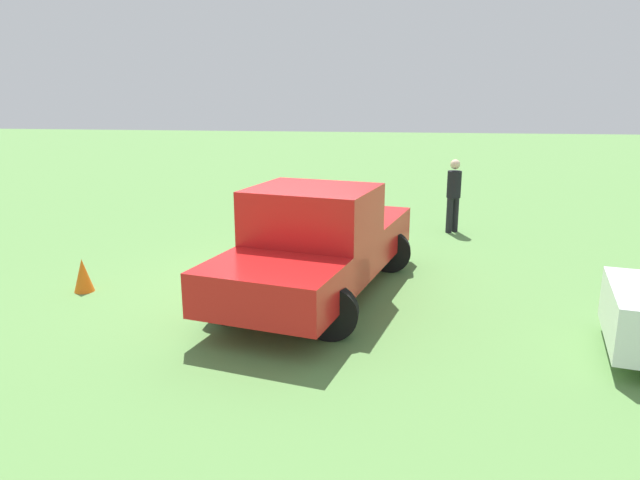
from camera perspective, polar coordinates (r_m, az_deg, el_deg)
ground_plane at (r=9.65m, az=-3.39°, el=-4.84°), size 80.00×80.00×0.00m
pickup_truck at (r=9.02m, az=-0.29°, el=-0.10°), size 2.91×5.28×1.79m
person_bystander at (r=13.70m, az=13.03°, el=4.66°), size 0.45×0.45×1.69m
traffic_cone at (r=10.20m, az=-22.30°, el=-3.23°), size 0.32×0.32×0.55m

